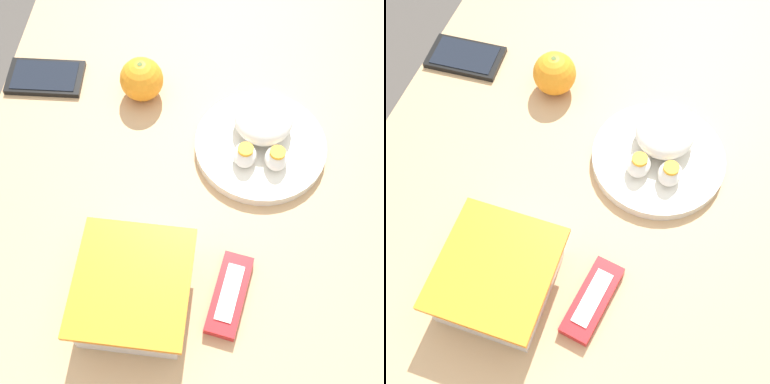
% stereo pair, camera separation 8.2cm
% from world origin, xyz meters
% --- Properties ---
extents(ground_plane, '(10.00, 10.00, 0.00)m').
position_xyz_m(ground_plane, '(0.00, 0.00, 0.00)').
color(ground_plane, '#4C4742').
extents(table, '(1.26, 0.72, 0.72)m').
position_xyz_m(table, '(0.00, 0.00, 0.63)').
color(table, tan).
rests_on(table, ground_plane).
extents(food_container, '(0.17, 0.16, 0.08)m').
position_xyz_m(food_container, '(-0.12, 0.05, 0.75)').
color(food_container, white).
rests_on(food_container, table).
extents(orange_fruit, '(0.08, 0.08, 0.08)m').
position_xyz_m(orange_fruit, '(0.26, 0.11, 0.75)').
color(orange_fruit, orange).
rests_on(orange_fruit, table).
extents(rice_plate, '(0.22, 0.22, 0.07)m').
position_xyz_m(rice_plate, '(0.18, -0.11, 0.74)').
color(rice_plate, silver).
rests_on(rice_plate, table).
extents(candy_bar, '(0.13, 0.06, 0.02)m').
position_xyz_m(candy_bar, '(-0.10, -0.08, 0.73)').
color(candy_bar, red).
rests_on(candy_bar, table).
extents(cell_phone, '(0.09, 0.14, 0.01)m').
position_xyz_m(cell_phone, '(0.27, 0.29, 0.72)').
color(cell_phone, black).
rests_on(cell_phone, table).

